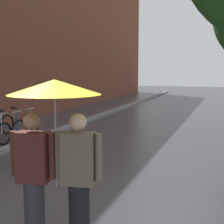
{
  "coord_description": "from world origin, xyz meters",
  "views": [
    {
      "loc": [
        2.52,
        -3.83,
        2.24
      ],
      "look_at": [
        0.22,
        2.69,
        1.35
      ],
      "focal_mm": 53.64,
      "sensor_mm": 36.0,
      "label": 1
    }
  ],
  "objects": [
    {
      "name": "parked_bicycle_5",
      "position": [
        -4.18,
        5.7,
        0.38
      ],
      "size": [
        1.09,
        0.71,
        0.96
      ],
      "color": "black",
      "rests_on": "ground"
    },
    {
      "name": "kerb_strip",
      "position": [
        -3.2,
        10.0,
        0.06
      ],
      "size": [
        0.3,
        36.0,
        0.12
      ],
      "primitive_type": "cube",
      "color": "slate",
      "rests_on": "ground"
    },
    {
      "name": "couple_under_umbrella",
      "position": [
        0.54,
        -0.3,
        1.41
      ],
      "size": [
        1.17,
        1.12,
        2.12
      ],
      "color": "#2D2D33",
      "rests_on": "ground"
    },
    {
      "name": "parked_bicycle_4",
      "position": [
        -4.11,
        4.87,
        0.38
      ],
      "size": [
        1.12,
        0.76,
        0.96
      ],
      "color": "black",
      "rests_on": "ground"
    }
  ]
}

